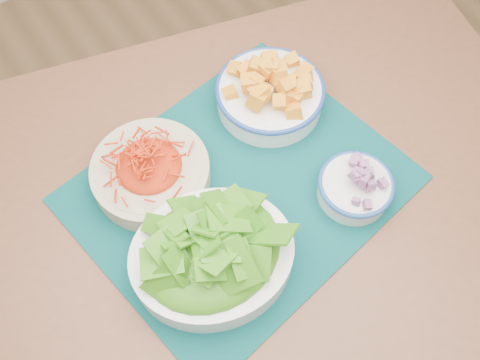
# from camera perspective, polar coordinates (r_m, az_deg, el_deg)

# --- Properties ---
(ground) EXTENTS (4.00, 4.00, 0.00)m
(ground) POSITION_cam_1_polar(r_m,az_deg,el_deg) (1.71, 12.84, -17.99)
(ground) COLOR #A77E51
(ground) RESTS_ON ground
(table) EXTENTS (1.45, 1.14, 0.75)m
(table) POSITION_cam_1_polar(r_m,az_deg,el_deg) (1.09, -0.00, -3.59)
(table) COLOR brown
(table) RESTS_ON ground
(placemat) EXTENTS (0.64, 0.55, 0.00)m
(placemat) POSITION_cam_1_polar(r_m,az_deg,el_deg) (1.01, -0.00, -0.88)
(placemat) COLOR #022D2E
(placemat) RESTS_ON table
(carrot_bowl) EXTENTS (0.26, 0.26, 0.08)m
(carrot_bowl) POSITION_cam_1_polar(r_m,az_deg,el_deg) (0.99, -9.58, 1.09)
(carrot_bowl) COLOR #C6B593
(carrot_bowl) RESTS_ON placemat
(squash_bowl) EXTENTS (0.27, 0.27, 0.11)m
(squash_bowl) POSITION_cam_1_polar(r_m,az_deg,el_deg) (1.07, 3.25, 9.65)
(squash_bowl) COLOR white
(squash_bowl) RESTS_ON placemat
(lettuce_bowl) EXTENTS (0.34, 0.31, 0.12)m
(lettuce_bowl) POSITION_cam_1_polar(r_m,az_deg,el_deg) (0.89, -3.03, -7.71)
(lettuce_bowl) COLOR white
(lettuce_bowl) RESTS_ON placemat
(onion_bowl) EXTENTS (0.14, 0.14, 0.07)m
(onion_bowl) POSITION_cam_1_polar(r_m,az_deg,el_deg) (0.99, 12.25, -0.55)
(onion_bowl) COLOR silver
(onion_bowl) RESTS_ON placemat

